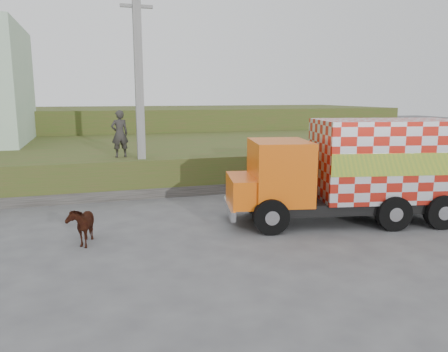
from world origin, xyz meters
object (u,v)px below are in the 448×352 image
object	(u,v)px
utility_pole	(139,92)
cargo_truck	(356,170)
cow	(81,224)
pedestrian	(120,134)

from	to	relation	value
utility_pole	cargo_truck	distance (m)	8.51
cow	pedestrian	distance (m)	6.41
cargo_truck	pedestrian	bearing A→B (deg)	148.77
cargo_truck	cow	bearing A→B (deg)	-170.64
utility_pole	cargo_truck	world-z (taller)	utility_pole
utility_pole	pedestrian	world-z (taller)	utility_pole
cargo_truck	utility_pole	bearing A→B (deg)	148.81
utility_pole	pedestrian	size ratio (longest dim) A/B	4.25
cargo_truck	pedestrian	xyz separation A→B (m)	(-6.78, 6.21, 0.79)
cargo_truck	pedestrian	distance (m)	9.23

